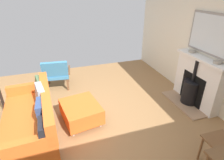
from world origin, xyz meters
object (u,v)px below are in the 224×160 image
(mantel_bowl_near, at_px, (192,51))
(sofa, at_px, (33,119))
(fireplace, at_px, (196,84))
(mantel_bowl_far, at_px, (217,62))
(ottoman, at_px, (81,111))
(armchair_accent, at_px, (56,73))

(mantel_bowl_near, distance_m, sofa, 3.46)
(fireplace, distance_m, mantel_bowl_far, 0.72)
(mantel_bowl_near, bearing_deg, mantel_bowl_far, 90.00)
(ottoman, bearing_deg, sofa, 9.79)
(mantel_bowl_near, distance_m, mantel_bowl_far, 0.69)
(mantel_bowl_far, bearing_deg, ottoman, -10.91)
(mantel_bowl_near, xyz_separation_m, mantel_bowl_far, (0.00, 0.69, 0.00))
(mantel_bowl_far, relative_size, ottoman, 0.17)
(ottoman, xyz_separation_m, armchair_accent, (0.35, -1.49, 0.21))
(mantel_bowl_near, relative_size, ottoman, 0.17)
(fireplace, bearing_deg, mantel_bowl_far, 95.30)
(fireplace, height_order, mantel_bowl_near, mantel_bowl_near)
(mantel_bowl_far, xyz_separation_m, sofa, (3.36, -0.34, -0.73))
(mantel_bowl_near, xyz_separation_m, ottoman, (2.53, 0.20, -0.86))
(armchair_accent, bearing_deg, fireplace, 150.27)
(sofa, xyz_separation_m, armchair_accent, (-0.48, -1.63, 0.08))
(fireplace, xyz_separation_m, sofa, (3.33, 0.00, -0.11))
(mantel_bowl_near, height_order, mantel_bowl_far, mantel_bowl_far)
(sofa, bearing_deg, ottoman, -170.21)
(fireplace, relative_size, mantel_bowl_near, 8.59)
(mantel_bowl_far, distance_m, ottoman, 2.72)
(fireplace, distance_m, armchair_accent, 3.28)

